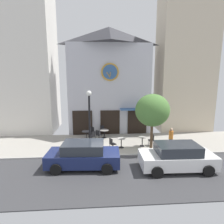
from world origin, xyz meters
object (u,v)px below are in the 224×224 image
Objects in this scene: street_lamp at (90,122)px; cafe_table_near_curb at (121,141)px; cafe_chair_outer at (93,135)px; cafe_table_leftmost at (104,132)px; cafe_chair_corner at (92,131)px; cafe_table_center at (142,140)px; cafe_chair_mid_row at (112,143)px; cafe_table_center_right at (86,133)px; cafe_chair_left_end at (152,139)px; cafe_chair_facing_wall at (102,130)px; cafe_chair_curbside at (98,134)px; parked_car_navy at (83,155)px; street_tree at (152,110)px; parked_car_white at (177,157)px; pedestrian_orange at (171,139)px.

street_lamp reaches higher than cafe_table_near_curb.
street_lamp is at bearing -93.02° from cafe_chair_outer.
cafe_table_leftmost is 1.21m from cafe_chair_corner.
cafe_chair_mid_row reaches higher than cafe_table_center.
cafe_chair_left_end is (5.28, -1.91, -0.02)m from cafe_table_center_right.
cafe_table_center is 0.84× the size of cafe_chair_facing_wall.
cafe_chair_curbside is (-0.55, -0.58, -0.01)m from cafe_table_leftmost.
cafe_chair_corner is at bearing 129.11° from cafe_table_near_curb.
cafe_table_center_right is 3.30m from cafe_chair_mid_row.
cafe_table_near_curb is 4.00m from parked_car_navy.
cafe_table_near_curb reaches higher than cafe_table_leftmost.
cafe_chair_facing_wall is (1.42, 1.16, -0.02)m from cafe_table_center_right.
street_tree is 4.67× the size of cafe_chair_outer.
parked_car_white reaches higher than cafe_chair_curbside.
cafe_table_leftmost is at bearing 46.95° from cafe_chair_curbside.
pedestrian_orange is at bearing -3.15° from cafe_chair_mid_row.
parked_car_white reaches higher than cafe_chair_mid_row.
street_lamp is 6.14m from parked_car_white.
parked_car_navy is (-0.28, -5.90, 0.23)m from cafe_chair_corner.
cafe_table_near_curb is at bearing -37.71° from cafe_table_center_right.
street_tree reaches higher than parked_car_navy.
street_lamp is 5.72× the size of cafe_table_center_right.
cafe_table_leftmost is 0.87× the size of cafe_chair_outer.
cafe_chair_corner is (0.43, 0.75, -0.02)m from cafe_table_center_right.
cafe_table_center_right is 1.06m from cafe_chair_curbside.
cafe_chair_mid_row reaches higher than cafe_table_center_right.
pedestrian_orange reaches higher than cafe_table_center_right.
cafe_chair_outer is at bearing -137.39° from cafe_table_leftmost.
cafe_chair_left_end is 4.93m from cafe_chair_facing_wall.
cafe_table_center_right is at bearing -168.10° from cafe_table_leftmost.
cafe_chair_left_end is at bearing 70.36° from street_tree.
cafe_table_near_curb is 3.71m from pedestrian_orange.
cafe_chair_facing_wall is (-1.39, 3.33, 0.02)m from cafe_table_near_curb.
cafe_chair_outer and cafe_chair_corner have the same top height.
parked_car_navy is (-0.30, -2.23, -1.50)m from street_lamp.
parked_car_white is at bearing -45.79° from cafe_chair_outer.
parked_car_navy is at bearing -95.24° from cafe_chair_outer.
cafe_table_leftmost is at bearing 116.15° from cafe_table_near_curb.
street_tree is 0.97× the size of parked_car_white.
cafe_table_near_curb is at bearing -67.42° from cafe_chair_facing_wall.
cafe_chair_facing_wall and cafe_chair_curbside have the same top height.
cafe_table_near_curb is at bearing 127.91° from parked_car_white.
cafe_table_leftmost is at bearing 123.50° from parked_car_white.
cafe_chair_corner is 0.21× the size of parked_car_navy.
street_lamp is 4.96× the size of cafe_chair_facing_wall.
parked_car_white is (1.16, -3.84, 0.27)m from cafe_table_center.
cafe_chair_mid_row is 2.54m from cafe_chair_curbside.
parked_car_white is at bearing -45.86° from cafe_table_center_right.
street_tree is 2.70m from cafe_table_center.
street_lamp is at bearing 150.85° from parked_car_white.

